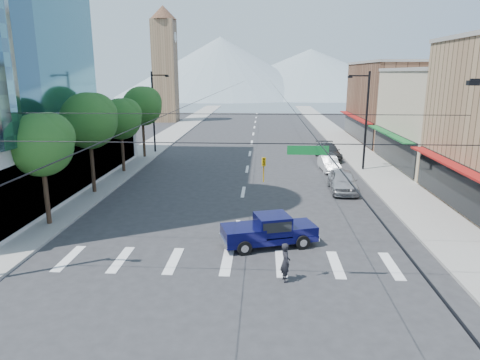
{
  "coord_description": "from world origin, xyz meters",
  "views": [
    {
      "loc": [
        1.46,
        -17.44,
        8.87
      ],
      "look_at": [
        0.19,
        5.85,
        3.0
      ],
      "focal_mm": 32.0,
      "sensor_mm": 36.0,
      "label": 1
    }
  ],
  "objects_px": {
    "parked_car_mid": "(329,164)",
    "parked_car_far": "(328,152)",
    "pickup_truck": "(269,230)",
    "parked_car_near": "(343,181)",
    "pedestrian": "(285,262)"
  },
  "relations": [
    {
      "from": "parked_car_mid",
      "to": "parked_car_far",
      "type": "relative_size",
      "value": 0.74
    },
    {
      "from": "pickup_truck",
      "to": "parked_car_near",
      "type": "relative_size",
      "value": 1.09
    },
    {
      "from": "pedestrian",
      "to": "parked_car_mid",
      "type": "bearing_deg",
      "value": -27.34
    },
    {
      "from": "pickup_truck",
      "to": "pedestrian",
      "type": "relative_size",
      "value": 2.99
    },
    {
      "from": "parked_car_near",
      "to": "parked_car_mid",
      "type": "xyz_separation_m",
      "value": [
        0.0,
        7.11,
        -0.16
      ]
    },
    {
      "from": "pickup_truck",
      "to": "pedestrian",
      "type": "xyz_separation_m",
      "value": [
        0.68,
        -3.89,
        0.0
      ]
    },
    {
      "from": "pickup_truck",
      "to": "parked_car_near",
      "type": "height_order",
      "value": "pickup_truck"
    },
    {
      "from": "pedestrian",
      "to": "parked_car_near",
      "type": "xyz_separation_m",
      "value": [
        5.1,
        14.86,
        -0.05
      ]
    },
    {
      "from": "parked_car_near",
      "to": "parked_car_mid",
      "type": "relative_size",
      "value": 1.19
    },
    {
      "from": "pickup_truck",
      "to": "parked_car_mid",
      "type": "relative_size",
      "value": 1.29
    },
    {
      "from": "pickup_truck",
      "to": "pedestrian",
      "type": "distance_m",
      "value": 3.95
    },
    {
      "from": "pickup_truck",
      "to": "parked_car_far",
      "type": "relative_size",
      "value": 0.96
    },
    {
      "from": "pickup_truck",
      "to": "parked_car_near",
      "type": "bearing_deg",
      "value": 45.21
    },
    {
      "from": "pedestrian",
      "to": "parked_car_near",
      "type": "relative_size",
      "value": 0.36
    },
    {
      "from": "parked_car_near",
      "to": "pickup_truck",
      "type": "bearing_deg",
      "value": -115.51
    }
  ]
}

